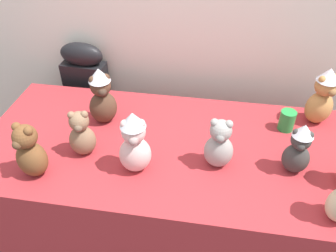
{
  "coord_description": "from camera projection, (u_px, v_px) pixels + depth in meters",
  "views": [
    {
      "loc": [
        0.21,
        -1.02,
        1.94
      ],
      "look_at": [
        0.0,
        0.25,
        0.92
      ],
      "focal_mm": 36.84,
      "sensor_mm": 36.0,
      "label": 1
    }
  ],
  "objects": [
    {
      "name": "teddy_bear_blush",
      "position": [
        134.0,
        143.0,
        1.49
      ],
      "size": [
        0.17,
        0.15,
        0.32
      ],
      "rotation": [
        0.0,
        0.0,
        0.22
      ],
      "color": "beige",
      "rests_on": "display_table"
    },
    {
      "name": "teddy_bear_chestnut",
      "position": [
        30.0,
        152.0,
        1.49
      ],
      "size": [
        0.17,
        0.15,
        0.28
      ],
      "rotation": [
        0.0,
        0.0,
        -0.28
      ],
      "color": "brown",
      "rests_on": "display_table"
    },
    {
      "name": "teddy_bear_ash",
      "position": [
        219.0,
        145.0,
        1.54
      ],
      "size": [
        0.14,
        0.12,
        0.26
      ],
      "rotation": [
        0.0,
        0.0,
        -0.03
      ],
      "color": "gray",
      "rests_on": "display_table"
    },
    {
      "name": "party_cup_green",
      "position": [
        287.0,
        121.0,
        1.79
      ],
      "size": [
        0.08,
        0.08,
        0.11
      ],
      "primitive_type": "cylinder",
      "color": "#238C3D",
      "rests_on": "display_table"
    },
    {
      "name": "teddy_bear_mocha",
      "position": [
        82.0,
        134.0,
        1.61
      ],
      "size": [
        0.15,
        0.13,
        0.24
      ],
      "rotation": [
        0.0,
        0.0,
        0.25
      ],
      "color": "#7F6047",
      "rests_on": "display_table"
    },
    {
      "name": "display_table",
      "position": [
        168.0,
        197.0,
        1.97
      ],
      "size": [
        1.9,
        0.89,
        0.8
      ],
      "primitive_type": "cube",
      "color": "maroon",
      "rests_on": "ground_plane"
    },
    {
      "name": "teddy_bear_charcoal",
      "position": [
        298.0,
        149.0,
        1.5
      ],
      "size": [
        0.13,
        0.12,
        0.26
      ],
      "rotation": [
        0.0,
        0.0,
        -0.14
      ],
      "color": "#383533",
      "rests_on": "display_table"
    },
    {
      "name": "teddy_bear_caramel",
      "position": [
        322.0,
        97.0,
        1.78
      ],
      "size": [
        0.19,
        0.18,
        0.32
      ],
      "rotation": [
        0.0,
        0.0,
        0.52
      ],
      "color": "#B27A42",
      "rests_on": "display_table"
    },
    {
      "name": "teddy_bear_cocoa",
      "position": [
        102.0,
        97.0,
        1.78
      ],
      "size": [
        0.19,
        0.18,
        0.32
      ],
      "rotation": [
        0.0,
        0.0,
        0.52
      ],
      "color": "#4C3323",
      "rests_on": "display_table"
    },
    {
      "name": "instrument_case",
      "position": [
        91.0,
        111.0,
        2.41
      ],
      "size": [
        0.29,
        0.14,
        1.03
      ],
      "rotation": [
        0.0,
        0.0,
        -0.06
      ],
      "color": "black",
      "rests_on": "ground_plane"
    }
  ]
}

